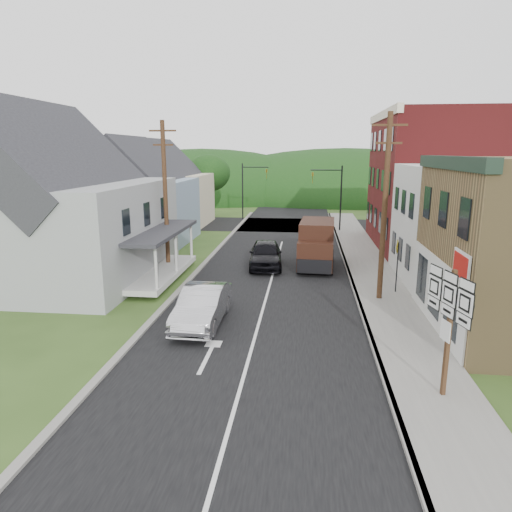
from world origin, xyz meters
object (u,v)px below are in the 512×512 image
(delivery_van, at_px, (317,244))
(warning_sign, at_px, (397,258))
(dark_sedan, at_px, (266,254))
(route_sign_cluster, at_px, (449,316))
(silver_sedan, at_px, (203,306))

(delivery_van, bearing_deg, warning_sign, -50.21)
(dark_sedan, height_order, warning_sign, warning_sign)
(dark_sedan, xyz_separation_m, route_sign_cluster, (6.63, -15.33, 1.79))
(warning_sign, bearing_deg, dark_sedan, 163.61)
(dark_sedan, height_order, route_sign_cluster, route_sign_cluster)
(silver_sedan, bearing_deg, delivery_van, 65.44)
(delivery_van, height_order, warning_sign, delivery_van)
(silver_sedan, xyz_separation_m, delivery_van, (4.98, 10.56, 0.67))
(delivery_van, distance_m, warning_sign, 6.69)
(silver_sedan, relative_size, warning_sign, 1.77)
(route_sign_cluster, bearing_deg, delivery_van, 87.21)
(silver_sedan, height_order, warning_sign, warning_sign)
(silver_sedan, relative_size, dark_sedan, 0.98)
(route_sign_cluster, distance_m, warning_sign, 10.38)
(route_sign_cluster, relative_size, warning_sign, 1.39)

